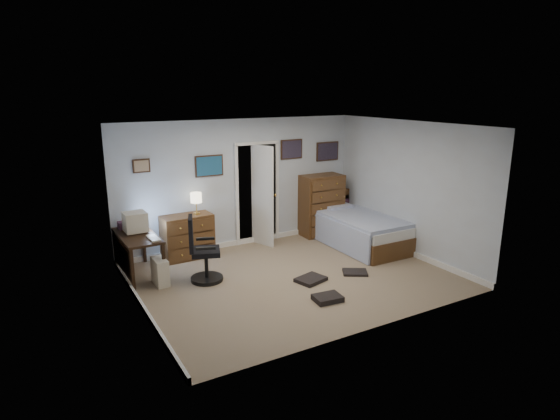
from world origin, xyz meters
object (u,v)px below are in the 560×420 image
object	(u,v)px
low_dresser	(187,236)
tall_dresser	(321,205)
bed	(359,230)
office_chair	(202,256)
computer_desk	(133,245)

from	to	relation	value
low_dresser	tall_dresser	xyz separation A→B (m)	(2.96, -0.02, 0.24)
low_dresser	bed	xyz separation A→B (m)	(3.19, -1.03, -0.09)
low_dresser	tall_dresser	bearing A→B (deg)	-2.87
office_chair	low_dresser	size ratio (longest dim) A/B	1.19
computer_desk	tall_dresser	bearing A→B (deg)	4.25
computer_desk	low_dresser	size ratio (longest dim) A/B	1.37
office_chair	low_dresser	world-z (taller)	office_chair
office_chair	tall_dresser	xyz separation A→B (m)	(3.11, 1.15, 0.23)
low_dresser	bed	size ratio (longest dim) A/B	0.44
low_dresser	tall_dresser	distance (m)	2.97
computer_desk	office_chair	size ratio (longest dim) A/B	1.15
office_chair	tall_dresser	size ratio (longest dim) A/B	0.84
low_dresser	bed	distance (m)	3.35
low_dresser	tall_dresser	size ratio (longest dim) A/B	0.71
computer_desk	office_chair	world-z (taller)	office_chair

